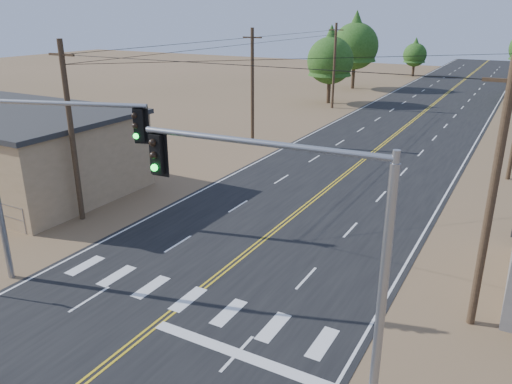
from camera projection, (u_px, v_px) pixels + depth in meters
The scene contains 10 objects.
road at pixel (357, 165), 38.84m from camera, with size 15.00×200.00×0.02m, color black.
utility_pole_left_near at pixel (71, 132), 27.12m from camera, with size 1.80×0.30×10.00m.
utility_pole_left_mid at pixel (252, 86), 43.53m from camera, with size 1.80×0.30×10.00m.
utility_pole_left_far at pixel (334, 65), 59.94m from camera, with size 1.80×0.30×10.00m.
utility_pole_right_near at pixel (492, 199), 17.51m from camera, with size 1.80×0.30×10.00m.
signal_mast_left at pixel (35, 161), 20.29m from camera, with size 6.88×2.53×8.20m.
signal_mast_right at pixel (307, 231), 13.82m from camera, with size 7.57×0.89×8.17m.
tree_left_near at pixel (330, 56), 62.91m from camera, with size 5.87×5.87×9.78m.
tree_left_mid at pixel (355, 41), 74.69m from camera, with size 6.88×6.88×11.47m.
tree_left_far at pixel (415, 52), 89.91m from camera, with size 4.15×4.15×6.92m.
Camera 1 is at (11.23, -6.33, 11.34)m, focal length 35.00 mm.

